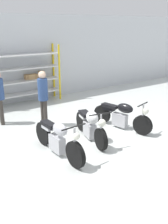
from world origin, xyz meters
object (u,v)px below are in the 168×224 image
at_px(motorcycle_white, 91,125).
at_px(person_browsing, 43,94).
at_px(motorcycle_silver, 58,138).
at_px(motorcycle_black, 122,115).
at_px(shelving_rack, 26,75).

height_order(motorcycle_white, person_browsing, person_browsing).
bearing_deg(person_browsing, motorcycle_silver, 70.33).
bearing_deg(motorcycle_silver, motorcycle_white, 99.58).
xyz_separation_m(motorcycle_silver, motorcycle_black, (2.51, 0.39, -0.01)).
height_order(motorcycle_silver, motorcycle_black, motorcycle_silver).
height_order(motorcycle_silver, motorcycle_white, motorcycle_silver).
bearing_deg(person_browsing, shelving_rack, -104.40).
relative_size(motorcycle_white, motorcycle_black, 0.95).
bearing_deg(motorcycle_white, person_browsing, -147.20).
bearing_deg(person_browsing, motorcycle_white, 107.14).
relative_size(motorcycle_silver, person_browsing, 1.20).
bearing_deg(shelving_rack, motorcycle_silver, -102.82).
relative_size(shelving_rack, motorcycle_white, 1.55).
height_order(motorcycle_silver, person_browsing, person_browsing).
distance_m(shelving_rack, motorcycle_white, 4.53).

